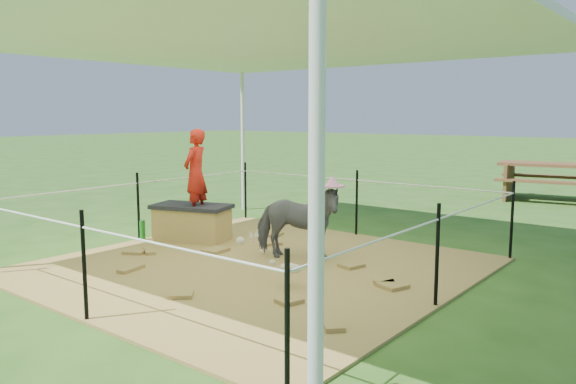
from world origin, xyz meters
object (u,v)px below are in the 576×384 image
Objects in this scene: green_bottle at (142,230)px; pony at (297,222)px; woman at (195,166)px; picnic_table_near at (547,182)px; foal at (291,266)px; straw_bale at (192,224)px.

pony is at bearing 11.42° from green_bottle.
woman reaches higher than green_bottle.
green_bottle is 2.48m from pony.
picnic_table_near reaches higher than green_bottle.
foal is at bearing -7.90° from green_bottle.
straw_bale is 0.92× the size of pony.
straw_bale is 3.60× the size of green_bottle.
green_bottle is 0.15× the size of picnic_table_near.
picnic_table_near is at bearing 140.99° from woman.
picnic_table_near is (2.85, 7.37, -0.70)m from woman.
woman reaches higher than straw_bale.
pony is at bearing 113.50° from foal.
green_bottle is 0.36× the size of foal.
straw_bale is 0.85m from woman.
picnic_table_near is (1.09, 7.33, -0.10)m from pony.
woman is 0.64× the size of picnic_table_near.
woman is 1.86m from pony.
straw_bale is at bearing 39.29° from green_bottle.
picnic_table_near is at bearing 65.89° from green_bottle.
straw_bale reaches higher than foal.
woman is 1.22m from green_bottle.
woman is at bearing 69.78° from pony.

